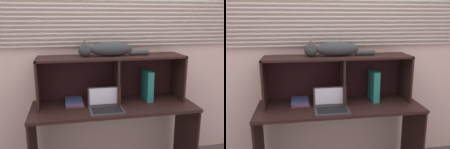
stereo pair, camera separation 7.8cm
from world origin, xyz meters
TOP-DOWN VIEW (x-y plane):
  - back_panel_with_blinds at (0.00, 0.55)m, footprint 4.40×0.08m
  - desk at (0.00, 0.23)m, footprint 1.62×0.56m
  - hutch_shelf_unit at (0.00, 0.37)m, footprint 1.46×0.33m
  - cat at (-0.05, 0.33)m, footprint 0.70×0.15m
  - laptop at (-0.10, 0.14)m, footprint 0.33×0.25m
  - binder_upright at (0.38, 0.33)m, footprint 0.06×0.23m
  - book_stack at (-0.39, 0.33)m, footprint 0.18×0.27m

SIDE VIEW (x-z plane):
  - desk at x=0.00m, z-range 0.24..0.99m
  - book_stack at x=-0.39m, z-range 0.75..0.79m
  - laptop at x=-0.10m, z-range 0.69..0.89m
  - binder_upright at x=0.38m, z-range 0.75..1.07m
  - hutch_shelf_unit at x=0.00m, z-range 0.85..1.33m
  - back_panel_with_blinds at x=0.00m, z-range 0.01..2.51m
  - cat at x=-0.05m, z-range 1.22..1.38m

